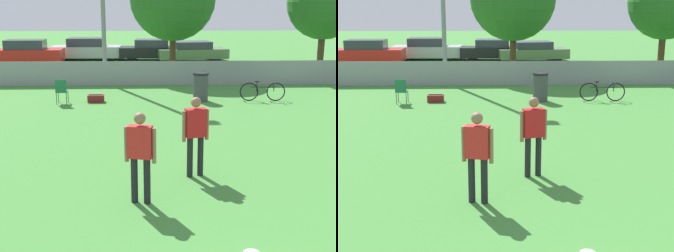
{
  "view_description": "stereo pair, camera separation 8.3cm",
  "coord_description": "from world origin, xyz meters",
  "views": [
    {
      "loc": [
        -1.65,
        -3.17,
        3.68
      ],
      "look_at": [
        -1.27,
        6.72,
        1.05
      ],
      "focal_mm": 50.0,
      "sensor_mm": 36.0,
      "label": 1
    },
    {
      "loc": [
        -1.57,
        -3.17,
        3.68
      ],
      "look_at": [
        -1.27,
        6.72,
        1.05
      ],
      "focal_mm": 50.0,
      "sensor_mm": 36.0,
      "label": 2
    }
  ],
  "objects": [
    {
      "name": "parked_car_silver",
      "position": [
        -5.8,
        27.91,
        0.69
      ],
      "size": [
        4.53,
        1.92,
        1.42
      ],
      "rotation": [
        0.0,
        0.0,
        -0.02
      ],
      "color": "black",
      "rests_on": "ground_plane"
    },
    {
      "name": "gear_bag_sideline",
      "position": [
        -3.72,
        14.33,
        0.14
      ],
      "size": [
        0.6,
        0.33,
        0.3
      ],
      "color": "maroon",
      "rests_on": "ground_plane"
    },
    {
      "name": "bicycle_sideline",
      "position": [
        2.64,
        14.3,
        0.37
      ],
      "size": [
        1.74,
        0.44,
        0.77
      ],
      "rotation": [
        0.0,
        0.0,
        -0.05
      ],
      "color": "black",
      "rests_on": "ground_plane"
    },
    {
      "name": "player_thrower_red",
      "position": [
        -0.69,
        6.4,
        1.03
      ],
      "size": [
        0.58,
        0.34,
        1.75
      ],
      "rotation": [
        0.0,
        0.0,
        0.29
      ],
      "color": "black",
      "rests_on": "ground_plane"
    },
    {
      "name": "parked_car_olive",
      "position": [
        1.05,
        26.83,
        0.63
      ],
      "size": [
        4.63,
        2.44,
        1.26
      ],
      "rotation": [
        0.0,
        0.0,
        0.15
      ],
      "color": "black",
      "rests_on": "ground_plane"
    },
    {
      "name": "parked_car_red",
      "position": [
        -9.16,
        25.67,
        0.71
      ],
      "size": [
        4.44,
        1.71,
        1.49
      ],
      "rotation": [
        0.0,
        0.0,
        0.01
      ],
      "color": "black",
      "rests_on": "ground_plane"
    },
    {
      "name": "player_defender_red",
      "position": [
        -1.85,
        5.04,
        1.03
      ],
      "size": [
        0.59,
        0.32,
        1.75
      ],
      "rotation": [
        0.0,
        0.0,
        -0.24
      ],
      "color": "black",
      "rests_on": "ground_plane"
    },
    {
      "name": "tree_far_right",
      "position": [
        6.73,
        19.62,
        3.67
      ],
      "size": [
        3.55,
        3.55,
        5.46
      ],
      "color": "#4C331E",
      "rests_on": "ground_plane"
    },
    {
      "name": "folding_chair_sideline",
      "position": [
        -4.94,
        14.03,
        0.53
      ],
      "size": [
        0.41,
        0.41,
        0.93
      ],
      "rotation": [
        0.0,
        0.0,
        3.14
      ],
      "color": "#333338",
      "rests_on": "ground_plane"
    },
    {
      "name": "trash_bin",
      "position": [
        0.27,
        14.39,
        0.55
      ],
      "size": [
        0.6,
        0.6,
        1.09
      ],
      "color": "#3F3F44",
      "rests_on": "ground_plane"
    },
    {
      "name": "fence_backline",
      "position": [
        0.0,
        18.0,
        0.55
      ],
      "size": [
        19.96,
        0.07,
        1.21
      ],
      "color": "gray",
      "rests_on": "ground_plane"
    },
    {
      "name": "parked_car_dark",
      "position": [
        -1.51,
        27.5,
        0.66
      ],
      "size": [
        4.19,
        1.93,
        1.35
      ],
      "rotation": [
        0.0,
        0.0,
        -0.06
      ],
      "color": "black",
      "rests_on": "ground_plane"
    }
  ]
}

